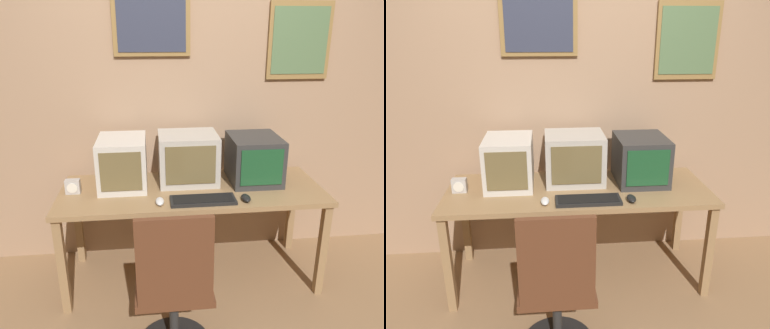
{
  "view_description": "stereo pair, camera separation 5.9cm",
  "coord_description": "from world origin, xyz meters",
  "views": [
    {
      "loc": [
        -0.28,
        -1.59,
        1.86
      ],
      "look_at": [
        0.0,
        0.93,
        0.94
      ],
      "focal_mm": 35.0,
      "sensor_mm": 36.0,
      "label": 1
    },
    {
      "loc": [
        -0.23,
        -1.59,
        1.86
      ],
      "look_at": [
        0.0,
        0.93,
        0.94
      ],
      "focal_mm": 35.0,
      "sensor_mm": 36.0,
      "label": 2
    }
  ],
  "objects": [
    {
      "name": "desk_clock",
      "position": [
        -0.85,
        0.93,
        0.81
      ],
      "size": [
        0.1,
        0.06,
        0.1
      ],
      "color": "#B7B2AD",
      "rests_on": "desk"
    },
    {
      "name": "office_chair",
      "position": [
        -0.19,
        0.15,
        0.44
      ],
      "size": [
        0.45,
        0.45,
        1.0
      ],
      "color": "black",
      "rests_on": "ground_plane"
    },
    {
      "name": "mouse_near_keyboard",
      "position": [
        0.34,
        0.68,
        0.78
      ],
      "size": [
        0.06,
        0.12,
        0.04
      ],
      "color": "black",
      "rests_on": "desk"
    },
    {
      "name": "wall_back",
      "position": [
        0.01,
        1.39,
        1.31
      ],
      "size": [
        8.0,
        0.08,
        2.6
      ],
      "color": "tan",
      "rests_on": "ground_plane"
    },
    {
      "name": "desk",
      "position": [
        0.0,
        0.93,
        0.68
      ],
      "size": [
        1.91,
        0.72,
        0.76
      ],
      "color": "#99754C",
      "rests_on": "ground_plane"
    },
    {
      "name": "monitor_right",
      "position": [
        0.49,
        1.04,
        0.93
      ],
      "size": [
        0.37,
        0.44,
        0.35
      ],
      "color": "#333333",
      "rests_on": "desk"
    },
    {
      "name": "monitor_center",
      "position": [
        -0.01,
        1.08,
        0.94
      ],
      "size": [
        0.44,
        0.38,
        0.37
      ],
      "color": "#B7B2A8",
      "rests_on": "desk"
    },
    {
      "name": "keyboard_main",
      "position": [
        0.05,
        0.69,
        0.77
      ],
      "size": [
        0.45,
        0.17,
        0.03
      ],
      "color": "black",
      "rests_on": "desk"
    },
    {
      "name": "mouse_far_corner",
      "position": [
        -0.24,
        0.69,
        0.78
      ],
      "size": [
        0.06,
        0.12,
        0.04
      ],
      "color": "silver",
      "rests_on": "desk"
    },
    {
      "name": "monitor_left",
      "position": [
        -0.5,
        1.04,
        0.94
      ],
      "size": [
        0.34,
        0.44,
        0.36
      ],
      "color": "beige",
      "rests_on": "desk"
    }
  ]
}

